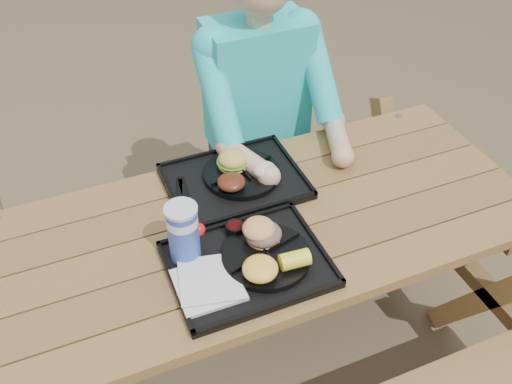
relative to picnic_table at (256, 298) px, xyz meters
name	(u,v)px	position (x,y,z in m)	size (l,w,h in m)	color
ground	(256,356)	(0.00, 0.00, -0.38)	(60.00, 60.00, 0.00)	#999999
picnic_table	(256,298)	(0.00, 0.00, 0.00)	(1.80, 1.49, 0.75)	#999999
tray_near	(248,265)	(-0.09, -0.16, 0.39)	(0.45, 0.35, 0.02)	black
tray_far	(235,182)	(0.01, 0.20, 0.39)	(0.45, 0.35, 0.02)	black
plate_near	(266,256)	(-0.04, -0.17, 0.41)	(0.26, 0.26, 0.02)	black
plate_far	(242,174)	(0.04, 0.21, 0.41)	(0.26, 0.26, 0.02)	black
napkin_stack	(208,284)	(-0.23, -0.20, 0.40)	(0.18, 0.18, 0.02)	silver
soda_cup	(184,234)	(-0.25, -0.07, 0.48)	(0.09, 0.09, 0.18)	#1535A3
condiment_bbq	(235,229)	(-0.08, -0.03, 0.41)	(0.06, 0.06, 0.03)	black
condiment_mustard	(251,225)	(-0.03, -0.03, 0.41)	(0.05, 0.05, 0.03)	yellow
sandwich	(264,226)	(-0.02, -0.11, 0.47)	(0.10, 0.10, 0.11)	#EA9B52
mac_cheese	(260,269)	(-0.08, -0.23, 0.44)	(0.10, 0.10, 0.05)	yellow
corn_cob	(295,260)	(0.02, -0.24, 0.44)	(0.08, 0.08, 0.05)	#FFF935
cutlery_far	(184,190)	(-0.17, 0.22, 0.40)	(0.02, 0.14, 0.01)	black
burger	(233,156)	(0.02, 0.25, 0.46)	(0.10, 0.10, 0.09)	gold
baked_beans	(231,182)	(-0.03, 0.15, 0.44)	(0.09, 0.09, 0.04)	#572211
potato_salad	(265,170)	(0.10, 0.16, 0.44)	(0.08, 0.08, 0.04)	beige
diner	(259,136)	(0.25, 0.57, 0.27)	(0.48, 0.84, 1.28)	teal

